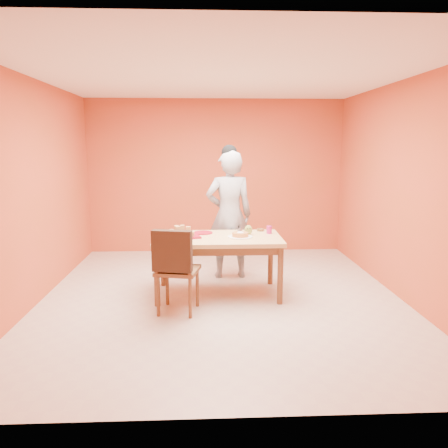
{
  "coord_description": "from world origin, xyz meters",
  "views": [
    {
      "loc": [
        -0.21,
        -5.29,
        1.91
      ],
      "look_at": [
        0.05,
        0.3,
        0.89
      ],
      "focal_mm": 35.0,
      "sensor_mm": 36.0,
      "label": 1
    }
  ],
  "objects_px": {
    "person": "(229,215)",
    "checker_tin": "(260,230)",
    "dining_chair": "(178,269)",
    "magenta_glass": "(269,230)",
    "sponge_cake": "(240,235)",
    "dining_table": "(218,244)",
    "red_dinner_plate": "(203,233)",
    "pastry_platter": "(183,236)",
    "egg_ornament": "(248,230)"
  },
  "relations": [
    {
      "from": "pastry_platter",
      "to": "magenta_glass",
      "type": "xyz_separation_m",
      "value": [
        1.12,
        0.15,
        0.04
      ]
    },
    {
      "from": "dining_chair",
      "to": "egg_ornament",
      "type": "relative_size",
      "value": 7.92
    },
    {
      "from": "person",
      "to": "red_dinner_plate",
      "type": "height_order",
      "value": "person"
    },
    {
      "from": "pastry_platter",
      "to": "egg_ornament",
      "type": "relative_size",
      "value": 2.98
    },
    {
      "from": "red_dinner_plate",
      "to": "sponge_cake",
      "type": "height_order",
      "value": "sponge_cake"
    },
    {
      "from": "dining_chair",
      "to": "red_dinner_plate",
      "type": "bearing_deg",
      "value": 81.93
    },
    {
      "from": "dining_chair",
      "to": "person",
      "type": "distance_m",
      "value": 1.56
    },
    {
      "from": "person",
      "to": "magenta_glass",
      "type": "distance_m",
      "value": 0.78
    },
    {
      "from": "magenta_glass",
      "to": "person",
      "type": "bearing_deg",
      "value": 129.81
    },
    {
      "from": "dining_chair",
      "to": "magenta_glass",
      "type": "height_order",
      "value": "dining_chair"
    },
    {
      "from": "dining_table",
      "to": "sponge_cake",
      "type": "bearing_deg",
      "value": -10.11
    },
    {
      "from": "dining_table",
      "to": "checker_tin",
      "type": "xyz_separation_m",
      "value": [
        0.59,
        0.35,
        0.11
      ]
    },
    {
      "from": "person",
      "to": "checker_tin",
      "type": "height_order",
      "value": "person"
    },
    {
      "from": "dining_chair",
      "to": "person",
      "type": "relative_size",
      "value": 0.55
    },
    {
      "from": "pastry_platter",
      "to": "magenta_glass",
      "type": "height_order",
      "value": "magenta_glass"
    },
    {
      "from": "dining_chair",
      "to": "red_dinner_plate",
      "type": "xyz_separation_m",
      "value": [
        0.29,
        0.82,
        0.25
      ]
    },
    {
      "from": "red_dinner_plate",
      "to": "magenta_glass",
      "type": "bearing_deg",
      "value": -3.88
    },
    {
      "from": "dining_chair",
      "to": "red_dinner_plate",
      "type": "relative_size",
      "value": 4.01
    },
    {
      "from": "person",
      "to": "sponge_cake",
      "type": "height_order",
      "value": "person"
    },
    {
      "from": "dining_table",
      "to": "magenta_glass",
      "type": "xyz_separation_m",
      "value": [
        0.68,
        0.17,
        0.14
      ]
    },
    {
      "from": "egg_ornament",
      "to": "sponge_cake",
      "type": "bearing_deg",
      "value": -127.81
    },
    {
      "from": "dining_table",
      "to": "pastry_platter",
      "type": "relative_size",
      "value": 4.25
    },
    {
      "from": "person",
      "to": "magenta_glass",
      "type": "xyz_separation_m",
      "value": [
        0.49,
        -0.59,
        -0.11
      ]
    },
    {
      "from": "egg_ornament",
      "to": "magenta_glass",
      "type": "bearing_deg",
      "value": 12.76
    },
    {
      "from": "egg_ornament",
      "to": "magenta_glass",
      "type": "xyz_separation_m",
      "value": [
        0.28,
        0.07,
        -0.01
      ]
    },
    {
      "from": "person",
      "to": "checker_tin",
      "type": "relative_size",
      "value": 18.62
    },
    {
      "from": "sponge_cake",
      "to": "checker_tin",
      "type": "bearing_deg",
      "value": 52.51
    },
    {
      "from": "pastry_platter",
      "to": "dining_table",
      "type": "bearing_deg",
      "value": -2.44
    },
    {
      "from": "dining_table",
      "to": "red_dinner_plate",
      "type": "relative_size",
      "value": 6.42
    },
    {
      "from": "dining_table",
      "to": "pastry_platter",
      "type": "xyz_separation_m",
      "value": [
        -0.44,
        0.02,
        0.11
      ]
    },
    {
      "from": "dining_chair",
      "to": "pastry_platter",
      "type": "height_order",
      "value": "dining_chair"
    },
    {
      "from": "egg_ornament",
      "to": "pastry_platter",
      "type": "bearing_deg",
      "value": -174.58
    },
    {
      "from": "magenta_glass",
      "to": "checker_tin",
      "type": "bearing_deg",
      "value": 116.64
    },
    {
      "from": "person",
      "to": "sponge_cake",
      "type": "relative_size",
      "value": 8.89
    },
    {
      "from": "red_dinner_plate",
      "to": "checker_tin",
      "type": "bearing_deg",
      "value": 9.06
    },
    {
      "from": "dining_chair",
      "to": "checker_tin",
      "type": "bearing_deg",
      "value": 53.0
    },
    {
      "from": "egg_ornament",
      "to": "dining_chair",
      "type": "bearing_deg",
      "value": -141.92
    },
    {
      "from": "pastry_platter",
      "to": "magenta_glass",
      "type": "bearing_deg",
      "value": 7.61
    },
    {
      "from": "dining_chair",
      "to": "person",
      "type": "xyz_separation_m",
      "value": [
        0.67,
        1.35,
        0.4
      ]
    },
    {
      "from": "red_dinner_plate",
      "to": "pastry_platter",
      "type": "bearing_deg",
      "value": -140.33
    },
    {
      "from": "dining_chair",
      "to": "checker_tin",
      "type": "height_order",
      "value": "dining_chair"
    },
    {
      "from": "dining_table",
      "to": "person",
      "type": "distance_m",
      "value": 0.82
    },
    {
      "from": "egg_ornament",
      "to": "red_dinner_plate",
      "type": "bearing_deg",
      "value": 167.71
    },
    {
      "from": "dining_chair",
      "to": "magenta_glass",
      "type": "distance_m",
      "value": 1.42
    },
    {
      "from": "pastry_platter",
      "to": "sponge_cake",
      "type": "xyz_separation_m",
      "value": [
        0.72,
        -0.07,
        0.02
      ]
    },
    {
      "from": "dining_table",
      "to": "pastry_platter",
      "type": "distance_m",
      "value": 0.45
    },
    {
      "from": "sponge_cake",
      "to": "egg_ornament",
      "type": "xyz_separation_m",
      "value": [
        0.12,
        0.15,
        0.03
      ]
    },
    {
      "from": "dining_chair",
      "to": "magenta_glass",
      "type": "xyz_separation_m",
      "value": [
        1.16,
        0.76,
        0.29
      ]
    },
    {
      "from": "checker_tin",
      "to": "egg_ornament",
      "type": "bearing_deg",
      "value": -127.49
    },
    {
      "from": "dining_table",
      "to": "sponge_cake",
      "type": "distance_m",
      "value": 0.31
    }
  ]
}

